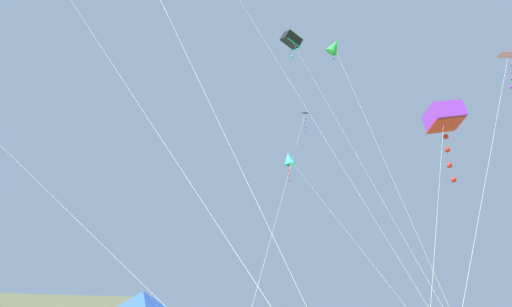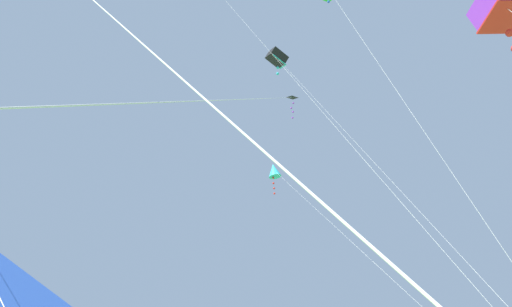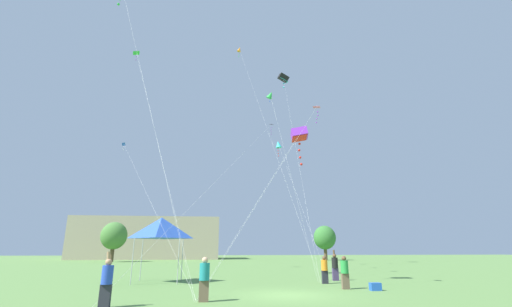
% 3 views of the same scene
% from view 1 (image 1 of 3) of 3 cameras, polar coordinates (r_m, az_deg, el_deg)
% --- Properties ---
extents(kite_pink_delta_0, '(7.42, 4.71, 11.36)m').
position_cam_1_polar(kite_pink_delta_0, '(19.08, 23.89, 8.52)').
color(kite_pink_delta_0, silver).
rests_on(kite_pink_delta_0, ground).
extents(kite_black_delta_1, '(10.79, 21.76, 15.79)m').
position_cam_1_polar(kite_black_delta_1, '(31.77, 4.87, 3.69)').
color(kite_black_delta_1, silver).
rests_on(kite_black_delta_1, ground).
extents(kite_cyan_diamond_6, '(1.17, 21.43, 16.89)m').
position_cam_1_polar(kite_cyan_diamond_6, '(42.34, 3.33, -0.54)').
color(kite_cyan_diamond_6, silver).
rests_on(kite_cyan_diamond_6, ground).
extents(kite_black_box_7, '(4.36, 26.82, 29.35)m').
position_cam_1_polar(kite_black_box_7, '(50.61, 3.55, 11.25)').
color(kite_black_box_7, silver).
rests_on(kite_black_box_7, ground).
extents(kite_purple_box_8, '(7.31, 7.65, 10.71)m').
position_cam_1_polar(kite_purple_box_8, '(20.46, 18.31, 3.39)').
color(kite_purple_box_8, silver).
rests_on(kite_purple_box_8, ground).
extents(kite_green_diamond_9, '(2.50, 6.42, 16.49)m').
position_cam_1_polar(kite_green_diamond_9, '(27.09, 7.83, 10.48)').
color(kite_green_diamond_9, silver).
rests_on(kite_green_diamond_9, ground).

